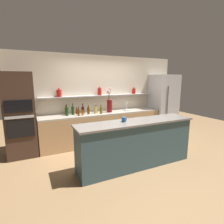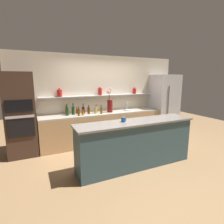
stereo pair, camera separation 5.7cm
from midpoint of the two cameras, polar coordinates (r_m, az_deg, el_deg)
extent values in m
plane|color=olive|center=(4.45, 4.84, -14.60)|extent=(12.00, 12.00, 0.00)
cube|color=beige|center=(5.50, -3.22, 4.45)|extent=(5.20, 0.10, 2.60)
cube|color=#B7B7BC|center=(5.33, -3.43, 5.41)|extent=(3.55, 0.18, 0.02)
cylinder|color=#AD1E19|center=(5.00, -16.45, 5.88)|extent=(0.14, 0.14, 0.19)
sphere|color=#AD1E19|center=(4.99, -16.53, 7.26)|extent=(0.05, 0.05, 0.05)
cylinder|color=#AD1E19|center=(5.31, -3.61, 6.66)|extent=(0.12, 0.12, 0.21)
sphere|color=#AD1E19|center=(5.30, -3.63, 8.02)|extent=(0.04, 0.04, 0.04)
cylinder|color=#AD1E19|center=(5.86, 7.61, 6.78)|extent=(0.12, 0.12, 0.17)
sphere|color=#AD1E19|center=(5.85, 7.64, 7.81)|extent=(0.04, 0.04, 0.04)
cube|color=tan|center=(5.31, -2.45, -5.24)|extent=(3.65, 0.62, 0.88)
cube|color=#ADA393|center=(5.20, -2.49, -0.37)|extent=(3.65, 0.62, 0.04)
cube|color=#334C56|center=(3.92, 8.11, -10.49)|extent=(2.60, 0.55, 0.98)
cube|color=slate|center=(3.77, 8.32, -3.23)|extent=(2.66, 0.61, 0.04)
cube|color=#B7B7BC|center=(6.35, 16.88, 2.32)|extent=(0.83, 0.70, 2.04)
cylinder|color=#4C4C51|center=(5.97, 18.19, 2.71)|extent=(0.02, 0.02, 1.12)
cube|color=#3D281E|center=(4.81, -27.33, -0.88)|extent=(0.68, 0.62, 2.07)
cube|color=black|center=(4.55, -27.21, -4.76)|extent=(0.57, 0.02, 0.40)
cube|color=black|center=(4.45, -27.78, 1.72)|extent=(0.57, 0.02, 0.28)
cube|color=#B7B7BC|center=(4.49, -27.50, -1.43)|extent=(0.60, 0.02, 0.06)
cylinder|color=maroon|center=(5.21, -0.38, 1.97)|extent=(0.16, 0.16, 0.37)
cylinder|color=#4C3319|center=(5.19, -0.33, 5.83)|extent=(0.06, 0.05, 0.33)
sphere|color=pink|center=(5.22, -0.23, 7.68)|extent=(0.06, 0.06, 0.06)
cylinder|color=#4C3319|center=(5.19, -0.71, 5.20)|extent=(0.05, 0.05, 0.21)
sphere|color=pink|center=(5.19, -1.13, 6.42)|extent=(0.06, 0.06, 0.06)
cylinder|color=#4C3319|center=(5.16, -0.61, 5.61)|extent=(0.02, 0.04, 0.30)
sphere|color=pink|center=(5.12, -0.95, 7.24)|extent=(0.04, 0.04, 0.04)
cylinder|color=#4C3319|center=(5.17, -0.75, 5.29)|extent=(0.01, 0.04, 0.24)
sphere|color=pink|center=(5.15, -1.19, 6.59)|extent=(0.05, 0.05, 0.05)
cylinder|color=#4C3319|center=(5.18, -0.45, 5.35)|extent=(0.06, 0.04, 0.24)
sphere|color=pink|center=(5.19, -0.83, 6.73)|extent=(0.06, 0.06, 0.06)
cylinder|color=#B7B7BC|center=(5.57, 5.65, 0.65)|extent=(0.29, 0.29, 0.02)
cylinder|color=#B7B7BC|center=(5.64, 5.12, 2.03)|extent=(0.02, 0.02, 0.22)
cylinder|color=#B7B7BC|center=(5.58, 5.45, 3.06)|extent=(0.02, 0.12, 0.02)
cylinder|color=#47380A|center=(4.80, -10.47, -0.12)|extent=(0.06, 0.06, 0.18)
cylinder|color=#47380A|center=(4.78, -10.52, 1.25)|extent=(0.03, 0.03, 0.05)
cylinder|color=black|center=(4.78, -10.53, 1.62)|extent=(0.03, 0.03, 0.01)
cylinder|color=olive|center=(5.16, -4.77, 0.68)|extent=(0.06, 0.06, 0.17)
cylinder|color=olive|center=(5.14, -4.78, 1.86)|extent=(0.03, 0.03, 0.05)
cylinder|color=black|center=(5.14, -4.79, 2.21)|extent=(0.03, 0.03, 0.01)
cylinder|color=brown|center=(5.00, -3.17, 0.49)|extent=(0.06, 0.06, 0.19)
cylinder|color=brown|center=(4.98, -3.18, 1.83)|extent=(0.03, 0.03, 0.05)
cylinder|color=black|center=(4.97, -3.19, 2.20)|extent=(0.03, 0.03, 0.01)
cylinder|color=#9E4C0A|center=(4.85, -9.18, -0.30)|extent=(0.06, 0.06, 0.13)
cylinder|color=#9E4C0A|center=(4.84, -9.21, 0.65)|extent=(0.03, 0.03, 0.04)
cylinder|color=black|center=(4.83, -9.22, 0.94)|extent=(0.03, 0.03, 0.01)
cylinder|color=#4C2D0C|center=(5.04, -14.32, 0.39)|extent=(0.07, 0.07, 0.21)
cylinder|color=#4C2D0C|center=(5.02, -14.39, 1.83)|extent=(0.03, 0.03, 0.04)
cylinder|color=black|center=(5.01, -14.41, 2.16)|extent=(0.03, 0.03, 0.01)
cylinder|color=#193814|center=(4.90, -14.09, 0.15)|extent=(0.08, 0.08, 0.22)
cylinder|color=#193814|center=(4.87, -14.17, 1.86)|extent=(0.02, 0.02, 0.08)
cylinder|color=black|center=(4.87, -14.20, 2.41)|extent=(0.03, 0.03, 0.01)
cylinder|color=maroon|center=(5.04, -11.04, 0.12)|extent=(0.06, 0.06, 0.14)
cylinder|color=maroon|center=(5.02, -11.08, 1.11)|extent=(0.03, 0.03, 0.04)
cylinder|color=black|center=(5.02, -11.09, 1.39)|extent=(0.03, 0.03, 0.01)
cylinder|color=#193814|center=(4.98, -12.22, 0.42)|extent=(0.08, 0.08, 0.22)
cylinder|color=#193814|center=(4.96, -12.29, 2.13)|extent=(0.02, 0.02, 0.08)
cylinder|color=black|center=(4.95, -12.31, 2.67)|extent=(0.03, 0.03, 0.01)
cylinder|color=tan|center=(5.04, -5.02, 0.55)|extent=(0.07, 0.07, 0.19)
cylinder|color=tan|center=(5.02, -5.04, 1.84)|extent=(0.03, 0.03, 0.04)
cylinder|color=black|center=(5.02, -5.04, 2.18)|extent=(0.03, 0.03, 0.01)
cylinder|color=#380C0C|center=(5.10, -9.05, 0.60)|extent=(0.08, 0.08, 0.19)
cylinder|color=#380C0C|center=(5.08, -9.09, 2.11)|extent=(0.02, 0.02, 0.08)
cylinder|color=black|center=(5.07, -9.11, 2.63)|extent=(0.03, 0.03, 0.01)
cylinder|color=#4C2D0C|center=(5.00, -7.26, 0.46)|extent=(0.07, 0.07, 0.19)
cylinder|color=#4C2D0C|center=(4.98, -7.29, 1.80)|extent=(0.03, 0.03, 0.04)
cylinder|color=black|center=(4.98, -7.30, 2.14)|extent=(0.03, 0.03, 0.01)
cylinder|color=#235184|center=(3.65, 4.18, -2.49)|extent=(0.09, 0.09, 0.10)
cube|color=#235184|center=(3.67, 4.93, -2.40)|extent=(0.02, 0.01, 0.06)
camera|label=1|loc=(0.03, -89.63, 0.07)|focal=28.00mm
camera|label=2|loc=(0.03, 90.37, -0.07)|focal=28.00mm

